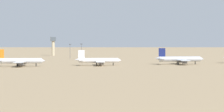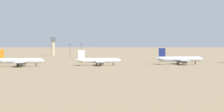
{
  "view_description": "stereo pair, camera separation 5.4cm",
  "coord_description": "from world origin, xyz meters",
  "views": [
    {
      "loc": [
        -73.28,
        -316.89,
        18.53
      ],
      "look_at": [
        10.87,
        16.25,
        6.0
      ],
      "focal_mm": 78.34,
      "sensor_mm": 36.0,
      "label": 1
    },
    {
      "loc": [
        -73.23,
        -316.9,
        18.53
      ],
      "look_at": [
        10.87,
        16.25,
        6.0
      ],
      "focal_mm": 78.34,
      "sensor_mm": 36.0,
      "label": 2
    }
  ],
  "objects": [
    {
      "name": "ground",
      "position": [
        0.0,
        0.0,
        0.0
      ],
      "size": [
        4000.0,
        4000.0,
        0.0
      ],
      "primitive_type": "plane",
      "color": "#9E8460"
    },
    {
      "name": "ridge_center",
      "position": [
        124.53,
        1188.13,
        45.86
      ],
      "size": [
        287.83,
        285.01,
        91.72
      ],
      "primitive_type": "pyramid",
      "rotation": [
        0.0,
        0.0,
        0.03
      ],
      "color": "slate",
      "rests_on": "ground"
    },
    {
      "name": "parked_jet_orange_1",
      "position": [
        -54.17,
        7.95,
        3.69
      ],
      "size": [
        33.88,
        28.99,
        11.25
      ],
      "rotation": [
        0.0,
        0.0,
        -0.2
      ],
      "color": "silver",
      "rests_on": "ground"
    },
    {
      "name": "parked_jet_white_2",
      "position": [
        -1.56,
        5.92,
        3.44
      ],
      "size": [
        31.68,
        27.0,
        10.49
      ],
      "rotation": [
        0.0,
        0.0,
        -0.17
      ],
      "color": "white",
      "rests_on": "ground"
    },
    {
      "name": "parked_jet_navy_3",
      "position": [
        57.17,
        5.21,
        3.8
      ],
      "size": [
        35.01,
        29.79,
        11.58
      ],
      "rotation": [
        0.0,
        0.0,
        -0.16
      ],
      "color": "silver",
      "rests_on": "ground"
    },
    {
      "name": "control_tower",
      "position": [
        -7.01,
        200.65,
        12.0
      ],
      "size": [
        5.2,
        5.2,
        19.88
      ],
      "color": "#C6B793",
      "rests_on": "ground"
    },
    {
      "name": "light_pole_mid",
      "position": [
        1.84,
        85.29,
        8.14
      ],
      "size": [
        1.8,
        0.5,
        13.92
      ],
      "color": "#59595E",
      "rests_on": "ground"
    },
    {
      "name": "light_pole_east",
      "position": [
        -1.69,
        122.52,
        7.82
      ],
      "size": [
        1.8,
        0.5,
        13.29
      ],
      "color": "#59595E",
      "rests_on": "ground"
    }
  ]
}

